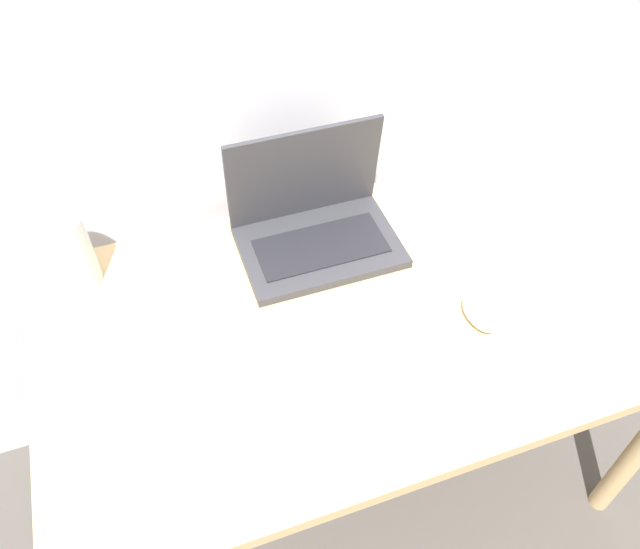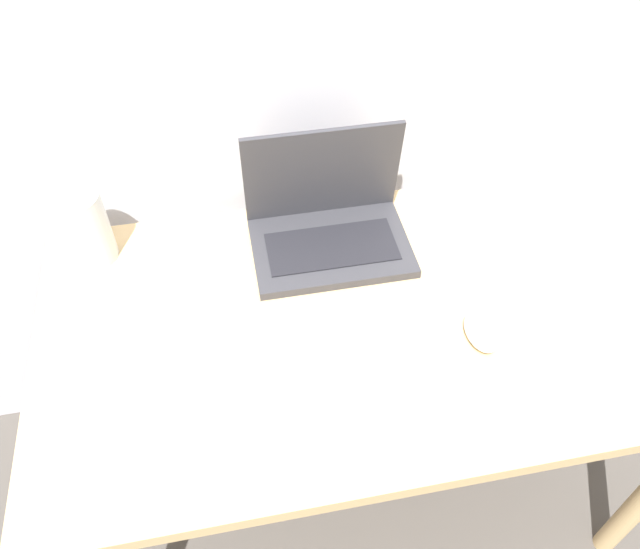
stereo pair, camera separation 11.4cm
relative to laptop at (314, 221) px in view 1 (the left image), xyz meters
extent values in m
cube|color=tan|center=(0.05, -0.22, -0.07)|extent=(1.29, 0.70, 0.03)
cylinder|color=tan|center=(-0.54, 0.08, -0.43)|extent=(0.05, 0.05, 0.70)
cylinder|color=tan|center=(0.64, 0.08, -0.43)|extent=(0.05, 0.05, 0.70)
cube|color=#333338|center=(0.00, -0.03, -0.04)|extent=(0.33, 0.23, 0.02)
cube|color=black|center=(0.00, -0.04, -0.03)|extent=(0.27, 0.13, 0.00)
cube|color=#333338|center=(0.00, 0.06, 0.08)|extent=(0.33, 0.04, 0.23)
cube|color=black|center=(0.00, 0.07, 0.08)|extent=(0.29, 0.02, 0.19)
cube|color=white|center=(-0.11, -0.34, -0.04)|extent=(0.47, 0.17, 0.02)
cube|color=silver|center=(-0.11, -0.34, -0.03)|extent=(0.43, 0.14, 0.00)
ellipsoid|color=silver|center=(0.23, -0.31, -0.04)|extent=(0.06, 0.10, 0.04)
cylinder|color=silver|center=(-0.50, 0.05, 0.03)|extent=(0.10, 0.10, 0.16)
cone|color=silver|center=(-0.50, 0.05, 0.14)|extent=(0.10, 0.10, 0.07)
camera|label=1|loc=(-0.31, -0.92, 0.89)|focal=35.00mm
camera|label=2|loc=(-0.20, -0.95, 0.89)|focal=35.00mm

